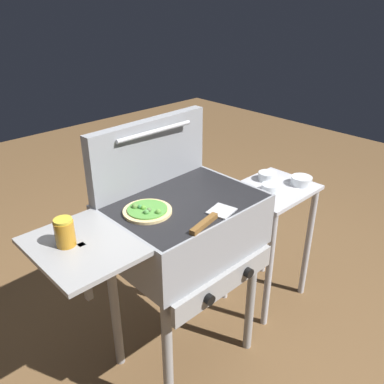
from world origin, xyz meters
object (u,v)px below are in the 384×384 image
at_px(pizza_veggie, 147,211).
at_px(spatula, 212,218).
at_px(topping_bowl_far, 301,181).
at_px(topping_bowl_middle, 267,176).
at_px(grill, 182,231).
at_px(topping_bowl_near, 271,188).
at_px(sauce_jar, 65,232).
at_px(prep_table, 270,221).

bearing_deg(pizza_veggie, spatula, -56.37).
xyz_separation_m(spatula, topping_bowl_far, (0.84, 0.12, -0.15)).
xyz_separation_m(topping_bowl_far, topping_bowl_middle, (-0.09, 0.17, 0.00)).
xyz_separation_m(grill, pizza_veggie, (-0.16, 0.02, 0.15)).
bearing_deg(grill, topping_bowl_near, -1.51).
xyz_separation_m(spatula, topping_bowl_near, (0.64, 0.18, -0.15)).
bearing_deg(pizza_veggie, sauce_jar, 177.61).
xyz_separation_m(grill, topping_bowl_near, (0.62, -0.02, 0.00)).
relative_size(grill, spatula, 3.61).
bearing_deg(topping_bowl_middle, sauce_jar, -177.55).
distance_m(grill, prep_table, 0.71).
bearing_deg(sauce_jar, spatula, -25.34).
xyz_separation_m(grill, spatula, (-0.02, -0.19, 0.15)).
xyz_separation_m(prep_table, topping_bowl_far, (0.14, -0.08, 0.23)).
bearing_deg(spatula, grill, 83.97).
relative_size(sauce_jar, topping_bowl_near, 1.04).
height_order(spatula, prep_table, spatula).
bearing_deg(topping_bowl_near, grill, 178.49).
bearing_deg(topping_bowl_far, pizza_veggie, 174.23).
distance_m(sauce_jar, spatula, 0.54).
bearing_deg(spatula, topping_bowl_near, 15.42).
bearing_deg(grill, prep_table, 0.37).
height_order(grill, topping_bowl_far, grill).
relative_size(pizza_veggie, sauce_jar, 1.90).
bearing_deg(pizza_veggie, grill, -8.00).
xyz_separation_m(topping_bowl_near, topping_bowl_middle, (0.11, 0.11, -0.00)).
relative_size(spatula, topping_bowl_far, 2.32).
bearing_deg(topping_bowl_far, sauce_jar, 175.10).
distance_m(sauce_jar, topping_bowl_far, 1.34).
distance_m(pizza_veggie, sauce_jar, 0.34).
bearing_deg(spatula, prep_table, 15.78).
relative_size(sauce_jar, topping_bowl_far, 0.89).
bearing_deg(sauce_jar, topping_bowl_far, -4.90).
xyz_separation_m(grill, topping_bowl_far, (0.82, -0.08, 0.00)).
distance_m(grill, topping_bowl_middle, 0.73).
bearing_deg(topping_bowl_far, prep_table, 150.38).
distance_m(spatula, prep_table, 0.82).
bearing_deg(topping_bowl_far, grill, 174.68).
relative_size(prep_table, topping_bowl_middle, 7.40).
bearing_deg(prep_table, grill, -179.63).
relative_size(pizza_veggie, topping_bowl_middle, 1.95).
height_order(sauce_jar, spatula, sauce_jar).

